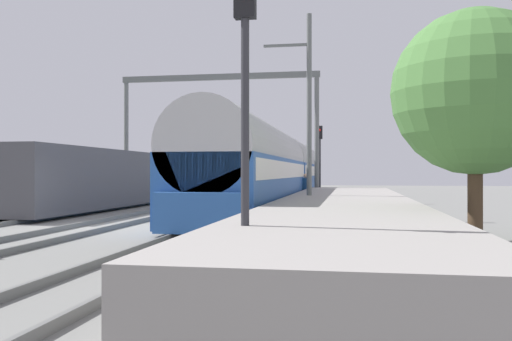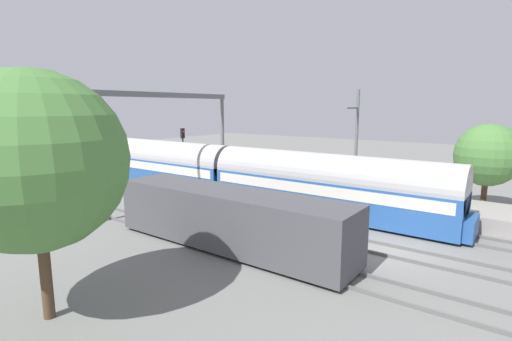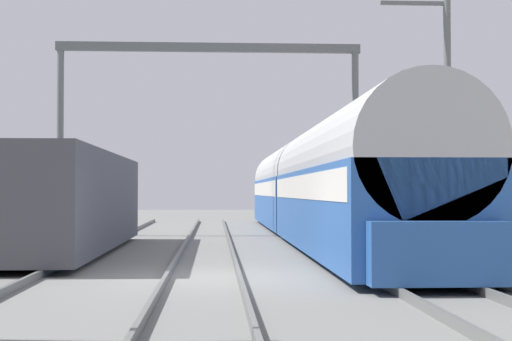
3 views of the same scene
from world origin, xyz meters
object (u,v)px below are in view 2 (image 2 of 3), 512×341
Objects in this scene: passenger_train at (228,172)px; freight_car at (229,218)px; catenary_gantry at (165,125)px; person_crossing at (254,183)px; railway_signal_far at (183,148)px.

passenger_train is 2.53× the size of freight_car.
catenary_gantry is at bearing 150.29° from passenger_train.
freight_car is (-8.06, -6.84, -0.50)m from passenger_train.
person_crossing is 8.47m from railway_signal_far.
railway_signal_far is 0.40× the size of catenary_gantry.
passenger_train is 2.24m from person_crossing.
freight_car is at bearing -125.86° from railway_signal_far.
catenary_gantry reaches higher than passenger_train.
person_crossing is 0.35× the size of railway_signal_far.
person_crossing is 8.09m from catenary_gantry.
freight_car is 7.51× the size of person_crossing.
catenary_gantry reaches higher than freight_car.
passenger_train is at bearing -15.30° from person_crossing.
freight_car is at bearing 51.49° from person_crossing.
railway_signal_far is (0.29, 8.19, 2.16)m from person_crossing.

